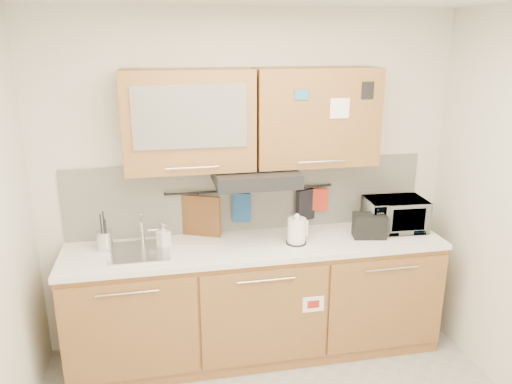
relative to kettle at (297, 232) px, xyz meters
name	(u,v)px	position (x,y,z in m)	size (l,w,h in m)	color
wall_back	(249,183)	(-0.29, 0.36, 0.29)	(3.20, 3.20, 0.00)	silver
base_cabinet	(257,305)	(-0.29, 0.06, -0.61)	(2.80, 0.64, 0.88)	#9D6137
countertop	(257,246)	(-0.29, 0.05, -0.11)	(2.82, 0.62, 0.04)	white
backsplash	(249,196)	(-0.29, 0.35, 0.19)	(2.80, 0.02, 0.56)	silver
upper_cabinets	(253,118)	(-0.29, 0.19, 0.82)	(1.82, 0.37, 0.70)	#9D6137
range_hood	(255,176)	(-0.29, 0.11, 0.41)	(0.60, 0.46, 0.10)	black
sink	(140,251)	(-1.14, 0.07, -0.09)	(0.42, 0.40, 0.26)	silver
utensil_rail	(250,190)	(-0.29, 0.31, 0.25)	(0.02, 0.02, 1.30)	black
utensil_crock	(105,240)	(-1.38, 0.16, -0.02)	(0.13, 0.13, 0.28)	silver
kettle	(297,232)	(0.00, 0.00, 0.00)	(0.18, 0.17, 0.24)	white
toaster	(369,225)	(0.58, 0.01, 0.00)	(0.27, 0.19, 0.18)	black
microwave	(395,214)	(0.84, 0.12, 0.03)	(0.46, 0.31, 0.25)	#999999
soap_bottle	(164,235)	(-0.97, 0.13, 0.00)	(0.08, 0.08, 0.18)	#999999
cutting_board	(199,222)	(-0.69, 0.30, 0.02)	(0.34, 0.03, 0.42)	brown
oven_mitt	(241,207)	(-0.36, 0.30, 0.11)	(0.14, 0.03, 0.23)	navy
dark_pouch	(305,205)	(0.15, 0.30, 0.10)	(0.16, 0.05, 0.25)	black
pot_holder	(318,200)	(0.26, 0.30, 0.14)	(0.15, 0.02, 0.18)	#B62A18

